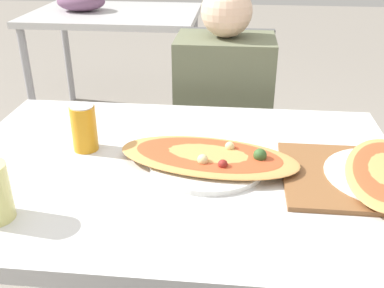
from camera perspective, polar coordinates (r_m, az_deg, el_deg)
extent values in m
cube|color=silver|center=(1.14, -1.99, -3.57)|extent=(1.14, 0.80, 0.04)
cylinder|color=#99999E|center=(1.76, -17.21, -7.79)|extent=(0.05, 0.05, 0.74)
cylinder|color=#99999E|center=(1.68, 17.88, -9.82)|extent=(0.05, 0.05, 0.74)
cube|color=#4C4C4C|center=(1.86, 3.80, -1.91)|extent=(0.40, 0.40, 0.04)
cube|color=#4C4C4C|center=(1.93, 4.27, 7.48)|extent=(0.38, 0.03, 0.48)
cylinder|color=#38383D|center=(1.85, 8.72, -10.94)|extent=(0.03, 0.03, 0.42)
cylinder|color=#38383D|center=(1.86, -1.97, -10.40)|extent=(0.03, 0.03, 0.42)
cylinder|color=#38383D|center=(2.13, 8.41, -5.35)|extent=(0.03, 0.03, 0.42)
cylinder|color=#38383D|center=(2.14, -0.76, -4.91)|extent=(0.03, 0.03, 0.42)
cylinder|color=#2D2D38|center=(1.87, 5.93, -9.61)|extent=(0.10, 0.10, 0.46)
cylinder|color=#2D2D38|center=(1.87, 0.94, -9.36)|extent=(0.10, 0.10, 0.46)
cube|color=#60664C|center=(1.72, 4.03, 5.39)|extent=(0.36, 0.25, 0.49)
sphere|color=beige|center=(1.63, 4.42, 16.46)|extent=(0.18, 0.18, 0.18)
cylinder|color=white|center=(1.13, 2.03, -2.33)|extent=(0.30, 0.30, 0.01)
ellipsoid|color=tan|center=(1.12, 2.05, -1.57)|extent=(0.48, 0.28, 0.02)
ellipsoid|color=#C14C28|center=(1.12, 2.05, -1.30)|extent=(0.39, 0.23, 0.01)
sphere|color=maroon|center=(1.06, 3.93, -2.58)|extent=(0.02, 0.02, 0.02)
sphere|color=beige|center=(1.08, 1.37, -2.01)|extent=(0.03, 0.03, 0.03)
sphere|color=beige|center=(1.14, 4.81, -0.31)|extent=(0.02, 0.02, 0.02)
sphere|color=#335928|center=(1.11, 8.63, -1.39)|extent=(0.03, 0.03, 0.03)
cylinder|color=orange|center=(1.21, -13.53, 1.95)|extent=(0.07, 0.07, 0.12)
cylinder|color=silver|center=(1.19, -13.85, 4.67)|extent=(0.06, 0.06, 0.00)
cube|color=brown|center=(1.14, 20.48, -3.92)|extent=(0.36, 0.31, 0.01)
cylinder|color=white|center=(1.16, 23.25, -3.96)|extent=(0.28, 0.28, 0.01)
cube|color=silver|center=(3.14, -9.81, 15.89)|extent=(1.10, 0.80, 0.04)
ellipsoid|color=#724C6B|center=(3.20, -13.91, 17.15)|extent=(0.32, 0.24, 0.12)
cylinder|color=#99999E|center=(3.10, -19.94, 7.05)|extent=(0.05, 0.05, 0.74)
cylinder|color=#99999E|center=(2.82, -1.09, 6.81)|extent=(0.05, 0.05, 0.74)
cylinder|color=#99999E|center=(3.71, -15.55, 10.79)|extent=(0.05, 0.05, 0.74)
cylinder|color=#99999E|center=(3.48, 0.30, 10.74)|extent=(0.05, 0.05, 0.74)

